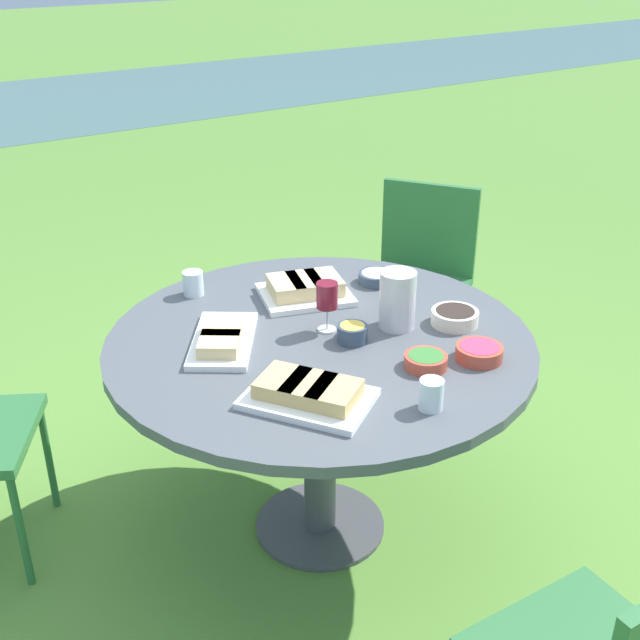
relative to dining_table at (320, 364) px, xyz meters
name	(u,v)px	position (x,y,z in m)	size (l,w,h in m)	color
ground_plane	(320,526)	(0.00, 0.00, -0.67)	(40.00, 40.00, 0.00)	#5B8C38
dining_table	(320,364)	(0.00, 0.00, 0.00)	(1.35, 1.35, 0.76)	#4C4C51
chair_near_left	(421,268)	(1.01, 0.67, -0.14)	(0.59, 0.60, 0.89)	#2D6B38
water_pitcher	(397,300)	(0.24, -0.08, 0.19)	(0.13, 0.12, 0.19)	silver
wine_glass	(327,297)	(0.04, 0.03, 0.21)	(0.07, 0.07, 0.16)	silver
platter_bread_main	(222,339)	(-0.28, 0.12, 0.12)	(0.36, 0.40, 0.06)	white
platter_charcuterie	(308,393)	(-0.24, -0.29, 0.12)	(0.38, 0.41, 0.06)	white
platter_sandwich_side	(305,289)	(0.13, 0.27, 0.13)	(0.37, 0.33, 0.07)	white
bowl_fries	(352,332)	(0.07, -0.08, 0.13)	(0.09, 0.09, 0.06)	#334256
bowl_salad	(426,360)	(0.15, -0.33, 0.12)	(0.13, 0.13, 0.04)	#B74733
bowl_olives	(455,317)	(0.41, -0.17, 0.12)	(0.15, 0.15, 0.05)	beige
bowl_dip_red	(479,352)	(0.31, -0.39, 0.12)	(0.14, 0.14, 0.04)	#B74733
bowl_dip_cream	(376,277)	(0.41, 0.23, 0.12)	(0.13, 0.13, 0.04)	#334256
cup_water_near	(431,394)	(0.01, -0.51, 0.14)	(0.07, 0.07, 0.09)	silver
cup_water_far	(193,283)	(-0.18, 0.52, 0.14)	(0.07, 0.07, 0.09)	silver
handbag	(198,347)	(0.15, 1.24, -0.54)	(0.30, 0.14, 0.37)	maroon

